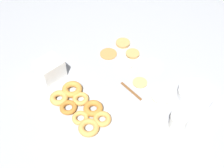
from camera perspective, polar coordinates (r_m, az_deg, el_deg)
ground_plane at (r=1.54m, az=2.45°, el=0.59°), size 3.00×3.00×0.00m
pancake_0 at (r=1.54m, az=5.70°, el=0.35°), size 0.08×0.08×0.01m
pancake_1 at (r=1.69m, az=-0.73°, el=6.20°), size 0.10×0.10×0.01m
pancake_2 at (r=1.63m, az=8.03°, el=3.78°), size 0.11×0.11×0.01m
pancake_3 at (r=1.75m, az=2.23°, el=8.31°), size 0.09×0.09×0.02m
pancake_4 at (r=1.62m, az=2.66°, el=4.06°), size 0.09×0.09×0.01m
pancake_5 at (r=1.68m, az=4.21°, el=6.15°), size 0.08×0.08×0.01m
pancake_6 at (r=1.49m, az=10.08°, el=-2.28°), size 0.12×0.12×0.01m
donut_tray at (r=1.42m, az=-6.48°, el=-4.70°), size 0.36×0.20×0.04m
batter_bowl at (r=1.52m, az=16.66°, el=-1.88°), size 0.18×0.18×0.05m
container_stack at (r=1.57m, az=-12.50°, el=3.02°), size 0.12×0.13×0.11m
paper_cup at (r=1.37m, az=13.32°, el=-7.37°), size 0.08×0.08×0.08m
spatula at (r=1.45m, az=6.96°, el=-4.02°), size 0.29×0.06×0.01m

